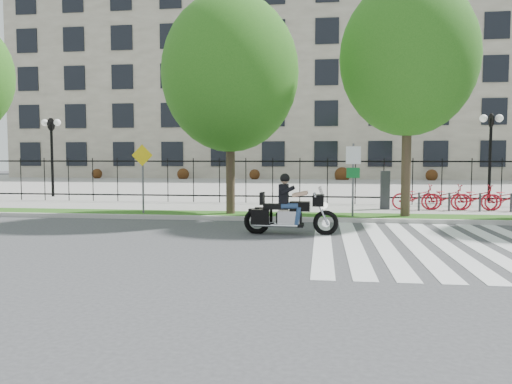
# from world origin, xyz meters

# --- Properties ---
(ground) EXTENTS (120.00, 120.00, 0.00)m
(ground) POSITION_xyz_m (0.00, 0.00, 0.00)
(ground) COLOR #39393C
(ground) RESTS_ON ground
(curb) EXTENTS (60.00, 0.20, 0.15)m
(curb) POSITION_xyz_m (0.00, 4.10, 0.07)
(curb) COLOR #AAA7A0
(curb) RESTS_ON ground
(grass_verge) EXTENTS (60.00, 1.50, 0.15)m
(grass_verge) POSITION_xyz_m (0.00, 4.95, 0.07)
(grass_verge) COLOR #1F5214
(grass_verge) RESTS_ON ground
(sidewalk) EXTENTS (60.00, 3.50, 0.15)m
(sidewalk) POSITION_xyz_m (0.00, 7.45, 0.07)
(sidewalk) COLOR #9F9C95
(sidewalk) RESTS_ON ground
(plaza) EXTENTS (80.00, 34.00, 0.10)m
(plaza) POSITION_xyz_m (0.00, 25.00, 0.05)
(plaza) COLOR #9F9C95
(plaza) RESTS_ON ground
(crosswalk_stripes) EXTENTS (5.70, 8.00, 0.01)m
(crosswalk_stripes) POSITION_xyz_m (4.83, 0.00, 0.01)
(crosswalk_stripes) COLOR silver
(crosswalk_stripes) RESTS_ON ground
(iron_fence) EXTENTS (30.00, 0.06, 2.00)m
(iron_fence) POSITION_xyz_m (0.00, 9.20, 1.15)
(iron_fence) COLOR black
(iron_fence) RESTS_ON sidewalk
(office_building) EXTENTS (60.00, 21.90, 20.15)m
(office_building) POSITION_xyz_m (0.00, 44.92, 9.97)
(office_building) COLOR gray
(office_building) RESTS_ON ground
(lamp_post_left) EXTENTS (1.06, 0.70, 4.25)m
(lamp_post_left) POSITION_xyz_m (-12.00, 12.00, 3.21)
(lamp_post_left) COLOR black
(lamp_post_left) RESTS_ON ground
(lamp_post_right) EXTENTS (1.06, 0.70, 4.25)m
(lamp_post_right) POSITION_xyz_m (10.00, 12.00, 3.21)
(lamp_post_right) COLOR black
(lamp_post_right) RESTS_ON ground
(street_tree_1) EXTENTS (4.87, 4.87, 7.82)m
(street_tree_1) POSITION_xyz_m (-1.11, 4.95, 5.16)
(street_tree_1) COLOR #34261C
(street_tree_1) RESTS_ON grass_verge
(street_tree_2) EXTENTS (4.62, 4.62, 8.06)m
(street_tree_2) POSITION_xyz_m (5.03, 4.95, 5.54)
(street_tree_2) COLOR #34261C
(street_tree_2) RESTS_ON grass_verge
(sign_pole_regulatory) EXTENTS (0.50, 0.09, 2.50)m
(sign_pole_regulatory) POSITION_xyz_m (3.22, 4.58, 1.74)
(sign_pole_regulatory) COLOR #59595B
(sign_pole_regulatory) RESTS_ON grass_verge
(sign_pole_warning) EXTENTS (0.78, 0.09, 2.49)m
(sign_pole_warning) POSITION_xyz_m (-4.27, 4.58, 1.74)
(sign_pole_warning) COLOR #59595B
(sign_pole_warning) RESTS_ON grass_verge
(motorcycle_rider) EXTENTS (2.69, 0.80, 2.07)m
(motorcycle_rider) POSITION_xyz_m (1.28, 1.26, 0.69)
(motorcycle_rider) COLOR black
(motorcycle_rider) RESTS_ON ground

